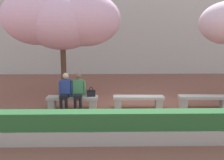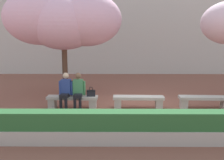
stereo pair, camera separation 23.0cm
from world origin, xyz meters
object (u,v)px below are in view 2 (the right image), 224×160
object	(u,v)px
stone_bench_west_end	(72,100)
person_seated_left	(65,90)
stone_bench_near_west	(138,100)
stone_bench_center	(205,100)
handbag	(91,93)
person_seated_right	(78,90)
cherry_tree_main	(63,20)

from	to	relation	value
stone_bench_west_end	person_seated_left	distance (m)	0.46
stone_bench_near_west	stone_bench_center	size ratio (longest dim) A/B	1.00
person_seated_left	handbag	bearing A→B (deg)	3.29
person_seated_left	stone_bench_center	bearing A→B (deg)	0.62
stone_bench_center	person_seated_left	size ratio (longest dim) A/B	1.41
stone_bench_near_west	handbag	distance (m)	1.71
stone_bench_near_west	person_seated_right	world-z (taller)	person_seated_right
stone_bench_near_west	person_seated_left	bearing A→B (deg)	-178.82
stone_bench_near_west	handbag	world-z (taller)	handbag
person_seated_right	person_seated_left	bearing A→B (deg)	179.96
stone_bench_center	person_seated_right	size ratio (longest dim) A/B	1.41
person_seated_right	handbag	size ratio (longest dim) A/B	3.81
stone_bench_west_end	handbag	size ratio (longest dim) A/B	5.35
stone_bench_center	person_seated_right	bearing A→B (deg)	-179.32
cherry_tree_main	handbag	bearing A→B (deg)	-58.90
stone_bench_center	handbag	distance (m)	4.05
stone_bench_west_end	stone_bench_center	xyz separation A→B (m)	(4.71, 0.00, 0.00)
stone_bench_near_west	stone_bench_center	xyz separation A→B (m)	(2.36, 0.00, 0.00)
stone_bench_west_end	cherry_tree_main	size ratio (longest dim) A/B	0.37
stone_bench_center	handbag	world-z (taller)	handbag
stone_bench_center	person_seated_right	world-z (taller)	person_seated_right
handbag	cherry_tree_main	size ratio (longest dim) A/B	0.07
stone_bench_west_end	stone_bench_near_west	distance (m)	2.36
person_seated_right	cherry_tree_main	size ratio (longest dim) A/B	0.26
stone_bench_center	cherry_tree_main	bearing A→B (deg)	157.89
person_seated_left	person_seated_right	distance (m)	0.45
stone_bench_center	person_seated_left	distance (m)	4.95
handbag	cherry_tree_main	world-z (taller)	cherry_tree_main
handbag	cherry_tree_main	xyz separation A→B (m)	(-1.31, 2.18, 2.62)
person_seated_left	cherry_tree_main	xyz separation A→B (m)	(-0.42, 2.23, 2.50)
stone_bench_near_west	cherry_tree_main	distance (m)	4.70
stone_bench_near_west	person_seated_right	xyz separation A→B (m)	(-2.13, -0.05, 0.40)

